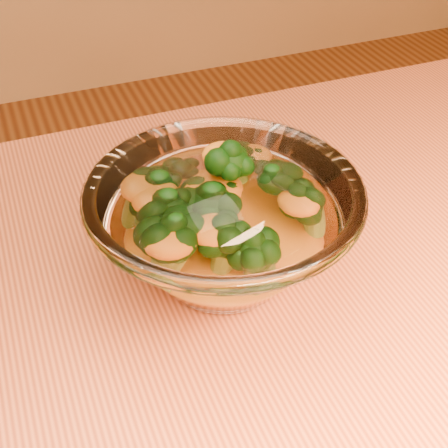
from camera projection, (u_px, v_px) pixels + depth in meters
name	position (u px, v px, depth m)	size (l,w,h in m)	color
table	(266.00, 436.00, 0.53)	(1.20, 0.80, 0.75)	#C3663A
glass_bowl	(224.00, 229.00, 0.51)	(0.22, 0.22, 0.10)	white
cheese_sauce	(224.00, 248.00, 0.53)	(0.11, 0.11, 0.03)	orange
broccoli_heap	(213.00, 210.00, 0.51)	(0.16, 0.15, 0.09)	black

